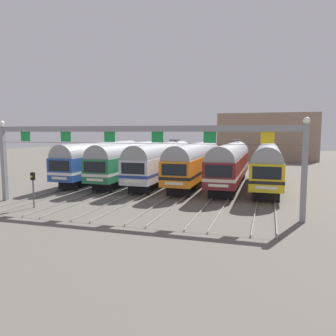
{
  "coord_description": "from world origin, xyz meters",
  "views": [
    {
      "loc": [
        9.92,
        -37.01,
        6.01
      ],
      "look_at": [
        -0.71,
        -2.02,
        2.05
      ],
      "focal_mm": 35.64,
      "sensor_mm": 36.0,
      "label": 1
    }
  ],
  "objects": [
    {
      "name": "yard_signal_mast",
      "position": [
        -7.84,
        -15.24,
        2.02
      ],
      "size": [
        0.28,
        0.35,
        2.89
      ],
      "color": "#59595E",
      "rests_on": "ground"
    },
    {
      "name": "track_bed",
      "position": [
        0.0,
        17.0,
        0.07
      ],
      "size": [
        21.1,
        70.0,
        0.15
      ],
      "color": "gray",
      "rests_on": "ground"
    },
    {
      "name": "ground_plane",
      "position": [
        0.0,
        0.0,
        0.0
      ],
      "size": [
        160.0,
        160.0,
        0.0
      ],
      "primitive_type": "plane",
      "color": "#5B564F"
    },
    {
      "name": "commuter_train_maroon",
      "position": [
        5.88,
        -0.0,
        2.69
      ],
      "size": [
        2.88,
        18.06,
        5.05
      ],
      "color": "maroon",
      "rests_on": "ground"
    },
    {
      "name": "commuter_train_yellow",
      "position": [
        9.8,
        -0.0,
        2.69
      ],
      "size": [
        2.88,
        18.06,
        5.05
      ],
      "color": "gold",
      "rests_on": "ground"
    },
    {
      "name": "catenary_gantry",
      "position": [
        -0.0,
        -13.5,
        5.33
      ],
      "size": [
        24.83,
        0.44,
        6.97
      ],
      "color": "gray",
      "rests_on": "ground"
    },
    {
      "name": "commuter_train_orange",
      "position": [
        1.96,
        -0.01,
        2.69
      ],
      "size": [
        2.88,
        18.06,
        4.77
      ],
      "color": "orange",
      "rests_on": "ground"
    },
    {
      "name": "commuter_train_blue",
      "position": [
        -9.8,
        -0.01,
        2.69
      ],
      "size": [
        2.88,
        18.06,
        4.77
      ],
      "color": "#284C9E",
      "rests_on": "ground"
    },
    {
      "name": "commuter_train_green",
      "position": [
        -5.88,
        -0.01,
        2.69
      ],
      "size": [
        2.88,
        18.06,
        4.77
      ],
      "color": "#236B42",
      "rests_on": "ground"
    },
    {
      "name": "maintenance_building",
      "position": [
        9.35,
        40.12,
        4.99
      ],
      "size": [
        20.63,
        10.0,
        9.98
      ],
      "primitive_type": "cube",
      "color": "gray",
      "rests_on": "ground"
    },
    {
      "name": "commuter_train_silver",
      "position": [
        -1.96,
        -0.0,
        2.69
      ],
      "size": [
        2.88,
        18.06,
        5.05
      ],
      "color": "silver",
      "rests_on": "ground"
    }
  ]
}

